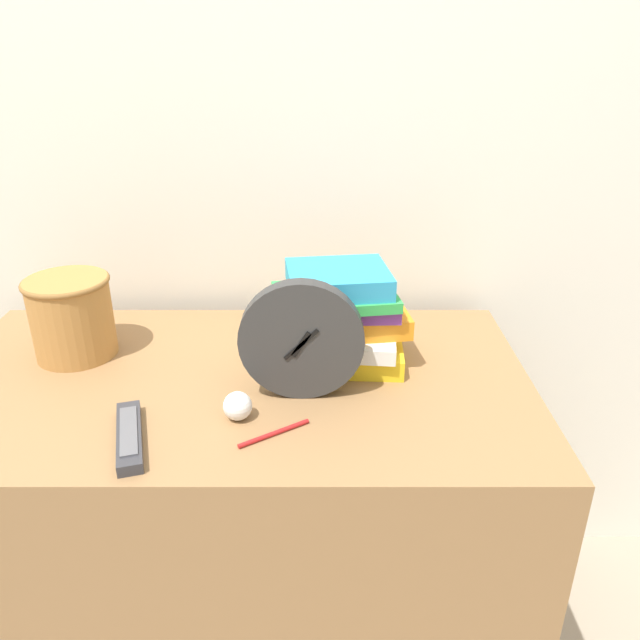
# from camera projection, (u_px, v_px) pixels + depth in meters

# --- Properties ---
(wall_back) EXTENTS (6.00, 0.04, 2.40)m
(wall_back) POSITION_uv_depth(u_px,v_px,m) (241.00, 122.00, 1.39)
(wall_back) COLOR silver
(wall_back) RESTS_ON ground_plane
(desk) EXTENTS (1.16, 0.64, 0.77)m
(desk) POSITION_uv_depth(u_px,v_px,m) (241.00, 529.00, 1.38)
(desk) COLOR olive
(desk) RESTS_ON ground_plane
(desk_clock) EXTENTS (0.23, 0.04, 0.23)m
(desk_clock) POSITION_uv_depth(u_px,v_px,m) (299.00, 340.00, 1.11)
(desk_clock) COLOR #333333
(desk_clock) RESTS_ON desk
(book_stack) EXTENTS (0.28, 0.21, 0.20)m
(book_stack) POSITION_uv_depth(u_px,v_px,m) (340.00, 319.00, 1.24)
(book_stack) COLOR yellow
(book_stack) RESTS_ON desk
(basket) EXTENTS (0.17, 0.17, 0.17)m
(basket) POSITION_uv_depth(u_px,v_px,m) (69.00, 315.00, 1.26)
(basket) COLOR #B27A3D
(basket) RESTS_ON desk
(tv_remote) EXTENTS (0.09, 0.19, 0.02)m
(tv_remote) POSITION_uv_depth(u_px,v_px,m) (127.00, 436.00, 1.02)
(tv_remote) COLOR #333338
(tv_remote) RESTS_ON desk
(crumpled_paper_ball) EXTENTS (0.05, 0.05, 0.05)m
(crumpled_paper_ball) POSITION_uv_depth(u_px,v_px,m) (236.00, 406.00, 1.08)
(crumpled_paper_ball) COLOR white
(crumpled_paper_ball) RESTS_ON desk
(pen) EXTENTS (0.12, 0.08, 0.01)m
(pen) POSITION_uv_depth(u_px,v_px,m) (272.00, 433.00, 1.04)
(pen) COLOR #B21E1E
(pen) RESTS_ON desk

